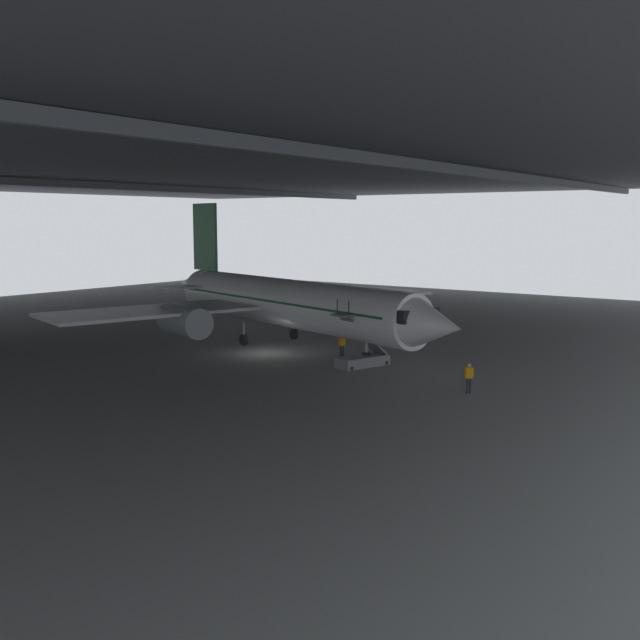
{
  "coord_description": "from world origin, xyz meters",
  "views": [
    {
      "loc": [
        -40.85,
        -34.89,
        9.83
      ],
      "look_at": [
        2.22,
        -3.37,
        2.55
      ],
      "focal_mm": 40.9,
      "sensor_mm": 36.0,
      "label": 1
    }
  ],
  "objects_px": {
    "boarding_stairs": "(362,356)",
    "crew_worker_near_nose": "(469,376)",
    "crew_worker_by_stairs": "(342,344)",
    "airplane_main": "(284,303)",
    "traffic_cone_orange": "(468,369)"
  },
  "relations": [
    {
      "from": "crew_worker_near_nose",
      "to": "airplane_main",
      "type": "bearing_deg",
      "value": 71.36
    },
    {
      "from": "crew_worker_near_nose",
      "to": "traffic_cone_orange",
      "type": "bearing_deg",
      "value": 24.95
    },
    {
      "from": "crew_worker_by_stairs",
      "to": "traffic_cone_orange",
      "type": "relative_size",
      "value": 2.71
    },
    {
      "from": "crew_worker_near_nose",
      "to": "crew_worker_by_stairs",
      "type": "xyz_separation_m",
      "value": [
        5.07,
        12.3,
        -0.08
      ]
    },
    {
      "from": "airplane_main",
      "to": "boarding_stairs",
      "type": "xyz_separation_m",
      "value": [
        -3.39,
        -9.54,
        -2.71
      ]
    },
    {
      "from": "traffic_cone_orange",
      "to": "boarding_stairs",
      "type": "bearing_deg",
      "value": 106.05
    },
    {
      "from": "crew_worker_by_stairs",
      "to": "boarding_stairs",
      "type": "bearing_deg",
      "value": -124.64
    },
    {
      "from": "crew_worker_near_nose",
      "to": "crew_worker_by_stairs",
      "type": "distance_m",
      "value": 13.3
    },
    {
      "from": "airplane_main",
      "to": "crew_worker_by_stairs",
      "type": "xyz_separation_m",
      "value": [
        -1.26,
        -6.46,
        -2.52
      ]
    },
    {
      "from": "crew_worker_near_nose",
      "to": "traffic_cone_orange",
      "type": "height_order",
      "value": "crew_worker_near_nose"
    },
    {
      "from": "crew_worker_by_stairs",
      "to": "traffic_cone_orange",
      "type": "height_order",
      "value": "crew_worker_by_stairs"
    },
    {
      "from": "boarding_stairs",
      "to": "crew_worker_near_nose",
      "type": "distance_m",
      "value": 9.68
    },
    {
      "from": "boarding_stairs",
      "to": "airplane_main",
      "type": "bearing_deg",
      "value": 70.46
    },
    {
      "from": "airplane_main",
      "to": "crew_worker_near_nose",
      "type": "height_order",
      "value": "airplane_main"
    },
    {
      "from": "crew_worker_by_stairs",
      "to": "traffic_cone_orange",
      "type": "distance_m",
      "value": 10.02
    }
  ]
}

